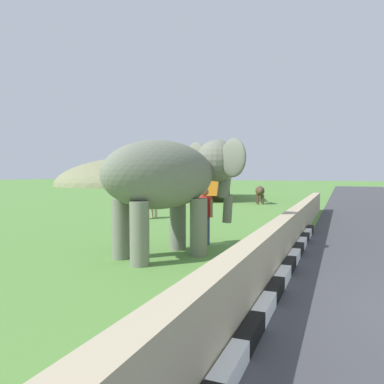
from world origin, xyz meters
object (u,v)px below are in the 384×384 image
at_px(elephant, 172,177).
at_px(person_handler, 205,213).
at_px(bus_orange, 213,174).
at_px(cow_near, 146,200).
at_px(cow_mid, 260,191).

xyz_separation_m(elephant, person_handler, (1.62, -0.28, -1.06)).
xyz_separation_m(person_handler, bus_orange, (19.28, 6.29, 1.16)).
height_order(elephant, person_handler, elephant).
distance_m(elephant, cow_near, 7.98).
xyz_separation_m(bus_orange, cow_near, (-14.32, -1.61, -1.21)).
xyz_separation_m(person_handler, cow_mid, (15.22, 1.52, -0.06)).
height_order(cow_near, cow_mid, same).
bearing_deg(elephant, cow_near, 33.75).
distance_m(person_handler, bus_orange, 20.31).
bearing_deg(bus_orange, person_handler, -161.94).
xyz_separation_m(person_handler, cow_near, (4.95, 4.67, -0.06)).
distance_m(person_handler, cow_mid, 15.30).
bearing_deg(cow_mid, bus_orange, 49.60).
xyz_separation_m(elephant, cow_near, (6.57, 4.39, -1.11)).
relative_size(elephant, person_handler, 2.39).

